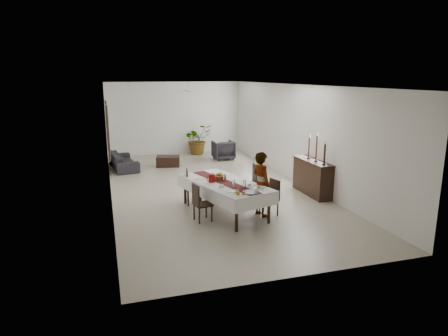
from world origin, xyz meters
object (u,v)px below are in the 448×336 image
Objects in this scene: woman at (261,184)px; sofa at (124,161)px; red_pitcher at (212,178)px; dining_table_top at (224,183)px; sideboard_body at (312,178)px.

woman reaches higher than sofa.
red_pitcher is at bearing 50.73° from woman.
dining_table_top is 1.56× the size of sideboard_body.
dining_table_top is 0.96m from woman.
woman reaches higher than sideboard_body.
woman is at bearing -161.53° from sofa.
sideboard_body is (3.31, 0.76, -0.43)m from red_pitcher.
sideboard_body is 7.28m from sofa.
sideboard_body is 0.79× the size of sofa.
red_pitcher is (-0.31, 0.08, 0.15)m from dining_table_top.
red_pitcher is at bearing 149.04° from dining_table_top.
red_pitcher is 0.10× the size of sofa.
sofa is at bearing 108.21° from red_pitcher.
woman is 2.55m from sideboard_body.
sideboard_body is at bearing -73.02° from woman.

